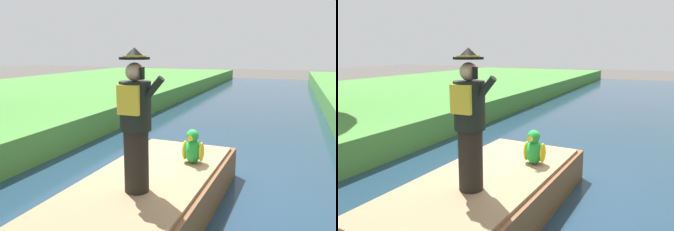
# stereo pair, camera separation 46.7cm
# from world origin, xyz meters

# --- Properties ---
(ground_plane) EXTENTS (80.00, 80.00, 0.00)m
(ground_plane) POSITION_xyz_m (0.00, 0.00, 0.00)
(ground_plane) COLOR #4C4742
(canal_water) EXTENTS (6.20, 48.00, 0.10)m
(canal_water) POSITION_xyz_m (0.00, 0.00, 0.05)
(canal_water) COLOR #1E384C
(canal_water) RESTS_ON ground
(boat) EXTENTS (1.90, 4.24, 0.61)m
(boat) POSITION_xyz_m (0.00, -1.20, 0.40)
(boat) COLOR brown
(boat) RESTS_ON canal_water
(person_pirate) EXTENTS (0.61, 0.42, 1.85)m
(person_pirate) POSITION_xyz_m (0.07, -1.67, 1.64)
(person_pirate) COLOR black
(person_pirate) RESTS_ON boat
(parrot_plush) EXTENTS (0.36, 0.35, 0.57)m
(parrot_plush) POSITION_xyz_m (0.44, -0.36, 0.95)
(parrot_plush) COLOR green
(parrot_plush) RESTS_ON boat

